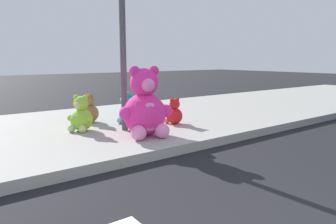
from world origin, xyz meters
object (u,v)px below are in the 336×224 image
Objects in this scene: plush_pink_large at (145,108)px; sign_pole at (123,34)px; plush_teal at (127,110)px; plush_brown at (89,111)px; plush_lime at (81,117)px; plush_red at (174,113)px.

sign_pole is at bearing 96.88° from plush_pink_large.
plush_teal reaches higher than plush_brown.
plush_red is (1.71, -0.50, -0.05)m from plush_lime.
plush_pink_large is 1.68m from plush_brown.
plush_brown is 1.14× the size of plush_red.
plush_red is (0.98, 0.49, -0.26)m from plush_pink_large.
plush_teal is at bearing 8.54° from plush_lime.
plush_pink_large is 1.98× the size of plush_brown.
plush_teal is at bearing 136.29° from plush_red.
sign_pole is at bearing -123.33° from plush_teal.
plush_red is at bearing 26.67° from plush_pink_large.
sign_pole reaches higher than plush_pink_large.
plush_teal is (0.30, 1.15, -0.22)m from plush_pink_large.
plush_teal is 1.04m from plush_lime.
plush_lime is 0.77m from plush_brown.
plush_pink_large is at bearing -153.33° from plush_red.
plush_brown is 1.73m from plush_red.
plush_brown is (0.41, 0.64, -0.02)m from plush_lime.
plush_pink_large reaches higher than plush_brown.
plush_pink_large is at bearing -104.66° from plush_teal.
plush_pink_large is at bearing -53.75° from plush_lime.
plush_lime is (-0.66, 0.41, -1.44)m from sign_pole.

